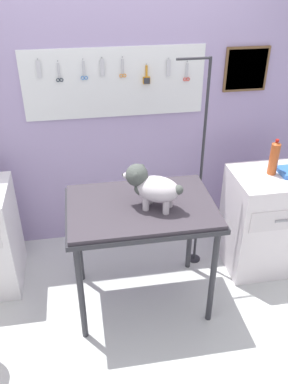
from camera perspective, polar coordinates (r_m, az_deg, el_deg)
ground at (r=3.12m, az=-0.68°, el=-19.60°), size 4.40×4.00×0.04m
rear_wall_panel at (r=3.47m, az=-4.08°, el=10.23°), size 4.00×0.11×2.30m
grooming_table at (r=2.82m, az=-0.39°, el=-3.24°), size 1.04×0.72×0.89m
grooming_arm at (r=3.22m, az=7.90°, el=1.89°), size 0.30×0.11×1.78m
dog at (r=2.66m, az=1.06°, el=0.83°), size 0.40×0.31×0.30m
cabinet_right at (r=3.54m, az=17.26°, el=-3.92°), size 0.68×0.54×0.88m
soda_bottle at (r=3.27m, az=18.00°, el=4.63°), size 0.07×0.07×0.29m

